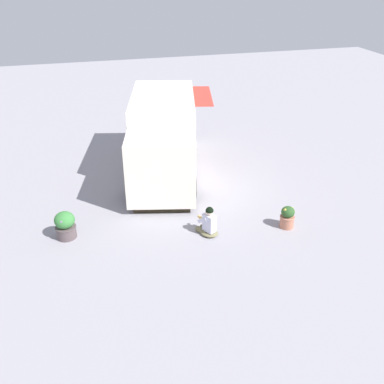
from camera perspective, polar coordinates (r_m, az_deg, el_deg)
ground_plane at (r=14.78m, az=-1.83°, el=1.13°), size 40.00×40.00×0.00m
food_truck at (r=15.05m, az=-3.73°, el=6.75°), size 5.88×3.68×2.55m
person_customer at (r=12.00m, az=2.12°, el=-4.05°), size 0.76×0.64×0.85m
planter_flowering_near at (r=12.29m, az=-15.98°, el=-4.10°), size 0.55×0.55×0.77m
planter_flowering_far at (r=12.57m, az=12.16°, el=-3.16°), size 0.42×0.42×0.64m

